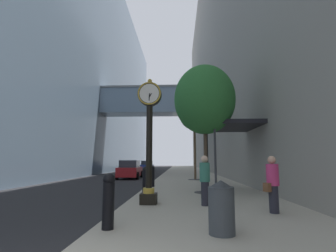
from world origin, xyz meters
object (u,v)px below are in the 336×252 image
at_px(pedestrian_walking, 273,183).
at_px(trash_bin, 221,206).
at_px(bollard_third, 145,179).
at_px(bollard_fourth, 152,176).
at_px(street_tree_mid_near, 194,112).
at_px(street_clock, 149,133).
at_px(pedestrian_by_clock, 205,179).
at_px(car_blue_near, 147,166).
at_px(car_red_mid, 130,170).
at_px(bollard_nearest, 108,199).
at_px(street_tree_near, 205,100).

bearing_deg(pedestrian_walking, trash_bin, -129.80).
height_order(bollard_third, pedestrian_walking, pedestrian_walking).
height_order(bollard_third, bollard_fourth, same).
bearing_deg(bollard_third, street_tree_mid_near, 72.31).
height_order(street_clock, pedestrian_by_clock, street_clock).
xyz_separation_m(bollard_fourth, pedestrian_walking, (4.14, -7.06, 0.21)).
bearing_deg(car_blue_near, street_clock, -82.70).
bearing_deg(street_clock, pedestrian_walking, -20.31).
bearing_deg(trash_bin, pedestrian_by_clock, 89.98).
distance_m(street_tree_mid_near, car_red_mid, 7.94).
bearing_deg(car_blue_near, bollard_nearest, -84.11).
xyz_separation_m(bollard_third, car_blue_near, (-3.70, 29.89, 0.03)).
bearing_deg(street_clock, pedestrian_by_clock, -7.31).
xyz_separation_m(bollard_nearest, pedestrian_by_clock, (2.36, 2.99, 0.23)).
bearing_deg(car_blue_near, street_tree_near, -77.64).
bearing_deg(trash_bin, bollard_nearest, 173.34).
distance_m(trash_bin, pedestrian_walking, 2.81).
relative_size(bollard_third, trash_bin, 1.12).
height_order(street_clock, trash_bin, street_clock).
bearing_deg(car_red_mid, car_blue_near, 92.37).
relative_size(street_tree_near, car_red_mid, 1.39).
bearing_deg(street_tree_mid_near, bollard_third, -107.69).
height_order(bollard_nearest, bollard_fourth, same).
distance_m(street_tree_near, pedestrian_walking, 5.92).
bearing_deg(bollard_nearest, street_clock, 81.51).
relative_size(bollard_third, street_tree_mid_near, 0.17).
relative_size(street_clock, street_tree_near, 0.72).
relative_size(bollard_nearest, car_blue_near, 0.29).
distance_m(street_clock, car_blue_near, 32.93).
distance_m(bollard_fourth, street_tree_mid_near, 7.83).
xyz_separation_m(pedestrian_by_clock, car_blue_near, (-6.05, 32.86, -0.21)).
height_order(street_clock, street_tree_mid_near, street_tree_mid_near).
relative_size(street_clock, bollard_fourth, 3.70).
height_order(trash_bin, car_blue_near, car_blue_near).
distance_m(bollard_fourth, street_tree_near, 5.27).
bearing_deg(street_clock, street_tree_near, 54.64).
relative_size(street_tree_near, pedestrian_by_clock, 3.74).
relative_size(street_clock, bollard_third, 3.70).
relative_size(bollard_fourth, street_tree_mid_near, 0.17).
height_order(bollard_nearest, car_red_mid, car_red_mid).
height_order(street_tree_mid_near, car_blue_near, street_tree_mid_near).
xyz_separation_m(bollard_nearest, car_red_mid, (-2.94, 17.60, 0.04)).
height_order(bollard_third, street_tree_near, street_tree_near).
height_order(pedestrian_walking, pedestrian_by_clock, pedestrian_by_clock).
relative_size(trash_bin, pedestrian_by_clock, 0.65).
relative_size(street_tree_mid_near, trash_bin, 6.46).
height_order(bollard_nearest, pedestrian_walking, pedestrian_walking).
height_order(trash_bin, car_red_mid, car_red_mid).
distance_m(street_clock, street_tree_mid_near, 11.93).
bearing_deg(bollard_third, pedestrian_walking, -44.59).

